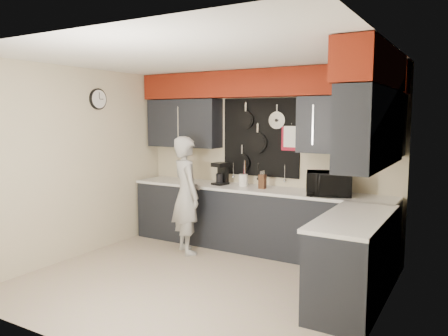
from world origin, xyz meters
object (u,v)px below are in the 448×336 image
Objects in this scene: coffee_maker at (221,173)px; utensil_crock at (243,180)px; person at (186,195)px; knife_block at (262,182)px; microwave at (328,184)px.

utensil_crock is at bearing 16.78° from coffee_maker.
knife_block is at bearing -113.36° from person.
coffee_maker is at bearing -174.77° from utensil_crock.
utensil_crock is 0.37m from coffee_maker.
knife_block is 0.12× the size of person.
coffee_maker is (-0.70, 0.04, 0.07)m from knife_block.
knife_block is 0.60× the size of coffee_maker.
microwave is 1.69× the size of coffee_maker.
microwave is at bearing 8.27° from coffee_maker.
microwave is 1.32m from utensil_crock.
microwave is at bearing -4.90° from knife_block.
knife_block is 1.09m from person.
coffee_maker is (-0.36, -0.03, 0.08)m from utensil_crock.
utensil_crock is (-0.34, 0.07, -0.01)m from knife_block.
knife_block is at bearing -11.54° from utensil_crock.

